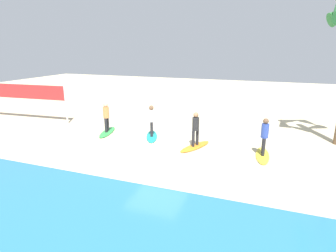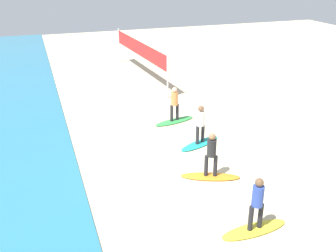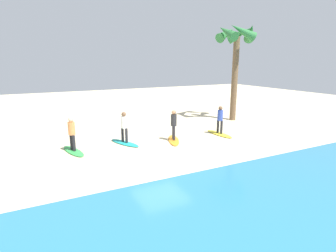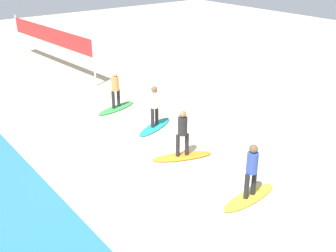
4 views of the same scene
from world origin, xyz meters
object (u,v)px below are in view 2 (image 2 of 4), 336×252
surfer_yellow (257,200)px  surfboard_green (174,121)px  surfboard_yellow (254,229)px  surfer_green (175,101)px  volleyball_net (140,50)px  surfboard_orange (210,176)px  surfboard_teal (200,144)px  surfer_teal (201,122)px  surfer_orange (211,152)px

surfer_yellow → surfboard_green: 8.41m
surfboard_yellow → surfboard_green: (8.33, -0.63, 0.00)m
surfer_green → volleyball_net: 7.96m
surfboard_orange → surfer_green: surfer_green is taller
surfer_yellow → surfboard_orange: surfer_yellow is taller
surfboard_teal → surfboard_orange: bearing=52.0°
surfer_yellow → surfboard_green: surfer_yellow is taller
surfer_teal → surfer_green: 2.66m
surfboard_yellow → surfboard_green: bearing=-97.7°
surfer_orange → surfboard_green: size_ratio=0.78×
surfboard_teal → surfer_green: size_ratio=1.28×
surfboard_orange → surfer_orange: surfer_orange is taller
surfer_yellow → volleyball_net: size_ratio=0.18×
surfboard_yellow → surfer_orange: surfer_orange is taller
surfboard_orange → surfboard_teal: 2.68m
surfer_green → surfer_teal: bearing=-176.7°
surfer_yellow → volleyball_net: volleyball_net is taller
surfboard_teal → surfer_teal: size_ratio=1.28×
surfboard_yellow → surfer_yellow: surfer_yellow is taller
surfboard_yellow → volleyball_net: bearing=-97.4°
surfboard_orange → surfboard_green: same height
volleyball_net → surfboard_teal: bearing=178.0°
surfer_teal → surfer_green: size_ratio=1.00×
surfer_teal → surfer_green: bearing=3.3°
surfboard_teal → surfer_orange: bearing=52.0°
surfboard_yellow → surfer_teal: surfer_teal is taller
surfboard_yellow → surfer_orange: 3.25m
surfer_orange → surfer_teal: (2.58, -0.73, 0.00)m
surfboard_yellow → surfboard_teal: same height
surfboard_teal → surfer_green: 2.84m
surfboard_green → surfer_teal: bearing=79.8°
surfboard_orange → surfer_teal: (2.58, -0.73, 0.99)m
surfer_teal → surfer_green: (2.66, 0.15, 0.00)m
surfboard_yellow → surfer_teal: bearing=-101.2°
surfer_orange → surfboard_teal: bearing=-15.7°
surfboard_orange → volleyball_net: bearing=-72.1°
surfer_green → volleyball_net: (7.91, -0.52, 0.75)m
surfboard_green → surfboard_teal: bearing=79.8°
surfboard_yellow → surfer_green: (8.33, -0.63, 0.99)m
surfboard_teal → surfer_teal: surfer_teal is taller
surfer_yellow → surfboard_teal: (5.67, -0.79, -0.99)m
surfboard_yellow → surfboard_orange: bearing=-94.5°
surfer_orange → surfboard_orange: bearing=0.0°
surfer_teal → surfboard_green: 2.84m
surfer_yellow → surfer_teal: size_ratio=1.00×
surfboard_green → surfboard_orange: bearing=70.2°
surfboard_orange → surfer_green: 5.36m
surfer_orange → surfboard_teal: 2.86m
surfboard_yellow → surfer_yellow: size_ratio=1.28×
surfer_orange → surfer_teal: size_ratio=1.00×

